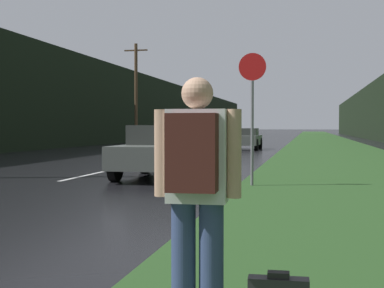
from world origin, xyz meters
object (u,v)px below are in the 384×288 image
hitchhiker_with_backpack (196,186)px  car_passing_near (162,151)px  stop_sign (252,107)px  car_passing_far (243,138)px

hitchhiker_with_backpack → car_passing_near: 10.98m
stop_sign → car_passing_near: bearing=148.7°
car_passing_near → car_passing_far: bearing=-90.0°
stop_sign → hitchhiker_with_backpack: (0.55, -8.92, -0.86)m
car_passing_far → stop_sign: bearing=97.4°
hitchhiker_with_backpack → stop_sign: bearing=91.3°
stop_sign → hitchhiker_with_backpack: stop_sign is taller
stop_sign → hitchhiker_with_backpack: 8.97m
hitchhiker_with_backpack → car_passing_far: 29.29m
stop_sign → car_passing_near: stop_sign is taller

